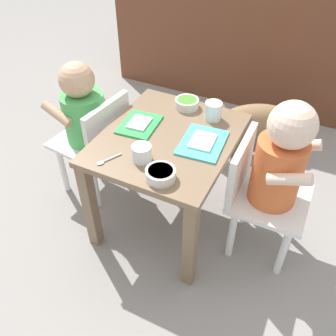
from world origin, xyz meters
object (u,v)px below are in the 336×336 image
object	(u,v)px
seated_child_left	(86,116)
cereal_bowl_right_side	(187,103)
food_tray_right	(203,142)
dining_table	(168,154)
water_cup_left	(142,154)
veggie_bowl_near	(161,174)
spoon_by_left_tray	(107,160)
water_cup_right	(213,112)
food_tray_left	(139,124)
seated_child_right	(276,166)
dog	(249,120)

from	to	relation	value
seated_child_left	cereal_bowl_right_side	distance (m)	0.43
food_tray_right	seated_child_left	bearing A→B (deg)	178.60
seated_child_left	dining_table	bearing A→B (deg)	-4.28
water_cup_left	veggie_bowl_near	world-z (taller)	water_cup_left
seated_child_left	veggie_bowl_near	xyz separation A→B (m)	(0.49, -0.25, 0.06)
cereal_bowl_right_side	spoon_by_left_tray	xyz separation A→B (m)	(-0.11, -0.44, -0.02)
water_cup_right	seated_child_left	bearing A→B (deg)	-162.89
water_cup_left	food_tray_right	bearing A→B (deg)	49.05
water_cup_right	spoon_by_left_tray	size ratio (longest dim) A/B	0.77
dining_table	cereal_bowl_right_side	xyz separation A→B (m)	(-0.02, 0.22, 0.10)
food_tray_left	cereal_bowl_right_side	distance (m)	0.23
dining_table	food_tray_left	xyz separation A→B (m)	(-0.13, 0.02, 0.09)
seated_child_right	food_tray_left	distance (m)	0.54
seated_child_left	veggie_bowl_near	size ratio (longest dim) A/B	6.40
dining_table	food_tray_right	distance (m)	0.16
water_cup_left	cereal_bowl_right_side	distance (m)	0.38
veggie_bowl_near	spoon_by_left_tray	bearing A→B (deg)	-179.28
spoon_by_left_tray	seated_child_right	bearing A→B (deg)	25.14
cereal_bowl_right_side	veggie_bowl_near	xyz separation A→B (m)	(0.10, -0.44, -0.00)
spoon_by_left_tray	cereal_bowl_right_side	bearing A→B (deg)	76.43
dining_table	veggie_bowl_near	world-z (taller)	veggie_bowl_near
food_tray_left	veggie_bowl_near	distance (m)	0.32
water_cup_left	cereal_bowl_right_side	world-z (taller)	water_cup_left
water_cup_right	cereal_bowl_right_side	distance (m)	0.13
water_cup_right	veggie_bowl_near	size ratio (longest dim) A/B	0.72
veggie_bowl_near	dog	bearing A→B (deg)	84.45
dog	food_tray_right	distance (m)	0.66
food_tray_left	water_cup_left	size ratio (longest dim) A/B	2.64
seated_child_left	spoon_by_left_tray	xyz separation A→B (m)	(0.28, -0.25, 0.05)
food_tray_right	spoon_by_left_tray	distance (m)	0.35
cereal_bowl_right_side	veggie_bowl_near	size ratio (longest dim) A/B	0.99
water_cup_left	water_cup_right	world-z (taller)	water_cup_right
food_tray_left	water_cup_right	distance (m)	0.30
spoon_by_left_tray	dining_table	bearing A→B (deg)	60.08
food_tray_right	veggie_bowl_near	xyz separation A→B (m)	(-0.05, -0.24, 0.01)
food_tray_right	cereal_bowl_right_side	world-z (taller)	cereal_bowl_right_side
seated_child_right	cereal_bowl_right_side	world-z (taller)	seated_child_right
seated_child_left	veggie_bowl_near	distance (m)	0.55
water_cup_left	food_tray_left	bearing A→B (deg)	121.96
seated_child_left	water_cup_right	bearing A→B (deg)	17.11
dining_table	water_cup_left	world-z (taller)	water_cup_left
water_cup_right	dining_table	bearing A→B (deg)	-119.61
food_tray_right	veggie_bowl_near	size ratio (longest dim) A/B	2.12
dining_table	veggie_bowl_near	xyz separation A→B (m)	(0.08, -0.22, 0.10)
food_tray_right	water_cup_left	bearing A→B (deg)	-130.95
seated_child_right	water_cup_right	bearing A→B (deg)	151.95
seated_child_left	food_tray_right	size ratio (longest dim) A/B	3.02
cereal_bowl_right_side	seated_child_left	bearing A→B (deg)	-153.58
seated_child_left	water_cup_left	distance (m)	0.43
seated_child_left	water_cup_left	world-z (taller)	seated_child_left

